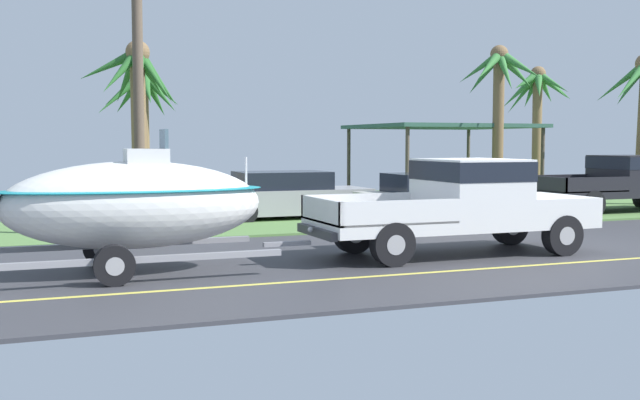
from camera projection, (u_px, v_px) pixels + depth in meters
ground at (354, 215)px, 23.80m from camera, size 36.00×22.00×0.11m
pickup_truck_towing at (469, 201)px, 15.41m from camera, size 5.88×2.05×1.89m
boat_on_trailer at (133, 204)px, 13.04m from camera, size 5.65×2.30×2.44m
parked_pickup_background at (627, 181)px, 24.37m from camera, size 5.79×2.03×1.80m
parked_sedan_near at (288, 196)px, 22.28m from camera, size 4.59×1.93×1.38m
parked_sedan_far at (441, 199)px, 21.05m from camera, size 4.55×1.86×1.38m
carport_awning at (442, 128)px, 29.64m from camera, size 6.06×5.56×2.88m
palm_tree_near_left at (138, 91)px, 21.83m from camera, size 2.88×3.28×5.08m
palm_tree_near_right at (538, 97)px, 33.30m from camera, size 3.41×2.81×5.46m
palm_tree_mid at (142, 100)px, 26.52m from camera, size 2.98×3.03×4.82m
palm_tree_far_left at (500, 87)px, 27.24m from camera, size 3.15×2.96×5.61m
utility_pole at (138, 76)px, 17.62m from camera, size 0.24×1.80×7.14m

